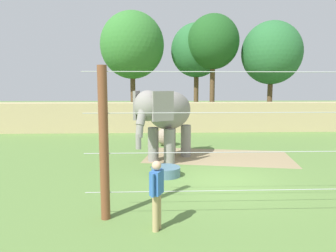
{
  "coord_description": "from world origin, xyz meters",
  "views": [
    {
      "loc": [
        -2.41,
        -10.65,
        3.38
      ],
      "look_at": [
        -1.77,
        4.56,
        1.4
      ],
      "focal_mm": 33.0,
      "sensor_mm": 36.0,
      "label": 1
    }
  ],
  "objects_px": {
    "zookeeper": "(157,192)",
    "water_tub": "(166,171)",
    "elephant": "(166,114)",
    "enrichment_ball": "(166,137)"
  },
  "relations": [
    {
      "from": "zookeeper",
      "to": "water_tub",
      "type": "relative_size",
      "value": 1.52
    },
    {
      "from": "elephant",
      "to": "zookeeper",
      "type": "distance_m",
      "value": 7.03
    },
    {
      "from": "enrichment_ball",
      "to": "zookeeper",
      "type": "height_order",
      "value": "zookeeper"
    },
    {
      "from": "zookeeper",
      "to": "water_tub",
      "type": "bearing_deg",
      "value": 85.29
    },
    {
      "from": "water_tub",
      "to": "zookeeper",
      "type": "bearing_deg",
      "value": -94.71
    },
    {
      "from": "elephant",
      "to": "water_tub",
      "type": "relative_size",
      "value": 3.52
    },
    {
      "from": "elephant",
      "to": "water_tub",
      "type": "distance_m",
      "value": 3.19
    },
    {
      "from": "enrichment_ball",
      "to": "water_tub",
      "type": "bearing_deg",
      "value": -91.9
    },
    {
      "from": "elephant",
      "to": "water_tub",
      "type": "bearing_deg",
      "value": -92.63
    },
    {
      "from": "water_tub",
      "to": "enrichment_ball",
      "type": "bearing_deg",
      "value": 88.1
    }
  ]
}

